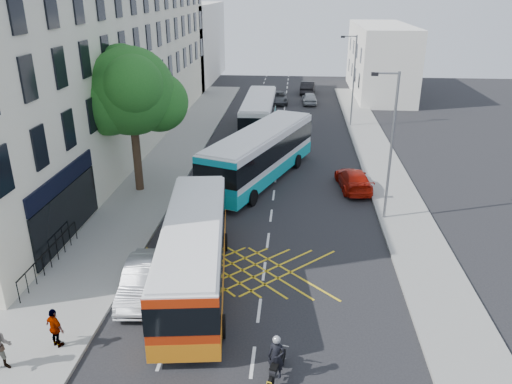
% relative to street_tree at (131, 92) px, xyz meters
% --- Properties ---
extents(ground, '(120.00, 120.00, 0.00)m').
position_rel_street_tree_xyz_m(ground, '(8.51, -14.97, -6.29)').
color(ground, black).
rests_on(ground, ground).
extents(pavement_left, '(5.00, 70.00, 0.15)m').
position_rel_street_tree_xyz_m(pavement_left, '(0.01, 0.03, -6.22)').
color(pavement_left, gray).
rests_on(pavement_left, ground).
extents(pavement_right, '(3.00, 70.00, 0.15)m').
position_rel_street_tree_xyz_m(pavement_right, '(16.01, 0.03, -6.22)').
color(pavement_right, gray).
rests_on(pavement_right, ground).
extents(terrace_main, '(8.30, 45.00, 13.50)m').
position_rel_street_tree_xyz_m(terrace_main, '(-5.49, 9.52, 0.46)').
color(terrace_main, beige).
rests_on(terrace_main, ground).
extents(terrace_far, '(8.00, 20.00, 10.00)m').
position_rel_street_tree_xyz_m(terrace_far, '(-5.49, 40.03, -1.29)').
color(terrace_far, silver).
rests_on(terrace_far, ground).
extents(building_right, '(6.00, 18.00, 8.00)m').
position_rel_street_tree_xyz_m(building_right, '(19.51, 33.03, -2.29)').
color(building_right, silver).
rests_on(building_right, ground).
extents(street_tree, '(6.30, 5.70, 8.80)m').
position_rel_street_tree_xyz_m(street_tree, '(0.00, 0.00, 0.00)').
color(street_tree, '#382619').
rests_on(street_tree, pavement_left).
extents(lamp_near, '(1.45, 0.15, 8.00)m').
position_rel_street_tree_xyz_m(lamp_near, '(14.71, -2.97, -1.68)').
color(lamp_near, slate).
rests_on(lamp_near, pavement_right).
extents(lamp_far, '(1.45, 0.15, 8.00)m').
position_rel_street_tree_xyz_m(lamp_far, '(14.71, 17.03, -1.68)').
color(lamp_far, slate).
rests_on(lamp_far, pavement_right).
extents(railings, '(0.08, 5.60, 1.14)m').
position_rel_street_tree_xyz_m(railings, '(-1.19, -9.67, -5.57)').
color(railings, black).
rests_on(railings, pavement_left).
extents(bus_near, '(3.82, 11.05, 3.04)m').
position_rel_street_tree_xyz_m(bus_near, '(5.59, -10.25, -4.69)').
color(bus_near, silver).
rests_on(bus_near, ground).
extents(bus_mid, '(6.92, 12.31, 3.41)m').
position_rel_street_tree_xyz_m(bus_mid, '(7.46, 2.65, -4.50)').
color(bus_mid, silver).
rests_on(bus_mid, ground).
extents(bus_far, '(2.78, 11.03, 3.10)m').
position_rel_street_tree_xyz_m(bus_far, '(6.47, 14.65, -4.66)').
color(bus_far, silver).
rests_on(bus_far, ground).
extents(motorbike, '(0.72, 1.92, 1.73)m').
position_rel_street_tree_xyz_m(motorbike, '(9.35, -15.66, -5.48)').
color(motorbike, black).
rests_on(motorbike, ground).
extents(parked_car_silver, '(1.84, 4.47, 1.44)m').
position_rel_street_tree_xyz_m(parked_car_silver, '(3.61, -11.22, -5.57)').
color(parked_car_silver, '#B5B7BD').
rests_on(parked_car_silver, ground).
extents(red_hatchback, '(2.31, 4.64, 1.29)m').
position_rel_street_tree_xyz_m(red_hatchback, '(13.54, 1.53, -5.65)').
color(red_hatchback, '#A41307').
rests_on(red_hatchback, ground).
extents(distant_car_grey, '(2.40, 4.64, 1.25)m').
position_rel_street_tree_xyz_m(distant_car_grey, '(7.68, 26.51, -5.67)').
color(distant_car_grey, '#3C3F44').
rests_on(distant_car_grey, ground).
extents(distant_car_silver, '(1.70, 3.85, 1.29)m').
position_rel_street_tree_xyz_m(distant_car_silver, '(11.19, 26.50, -5.65)').
color(distant_car_silver, '#A8ACB0').
rests_on(distant_car_silver, ground).
extents(distant_car_dark, '(1.92, 4.63, 1.49)m').
position_rel_street_tree_xyz_m(distant_car_dark, '(11.05, 32.29, -5.55)').
color(distant_car_dark, black).
rests_on(distant_car_dark, ground).
extents(pedestrian_far, '(0.97, 0.76, 1.54)m').
position_rel_street_tree_xyz_m(pedestrian_far, '(1.51, -14.85, -5.37)').
color(pedestrian_far, gray).
rests_on(pedestrian_far, pavement_left).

